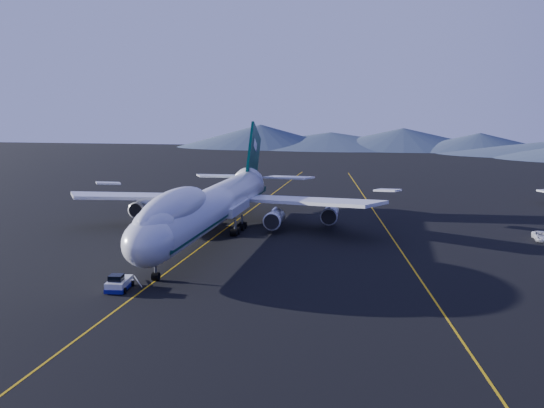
# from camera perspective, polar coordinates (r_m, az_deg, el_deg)

# --- Properties ---
(ground) EXTENTS (500.00, 500.00, 0.00)m
(ground) POSITION_cam_1_polar(r_m,az_deg,el_deg) (105.76, -5.56, -3.20)
(ground) COLOR black
(ground) RESTS_ON ground
(taxiway_line_main) EXTENTS (0.25, 220.00, 0.01)m
(taxiway_line_main) POSITION_cam_1_polar(r_m,az_deg,el_deg) (105.76, -5.56, -3.20)
(taxiway_line_main) COLOR #CB9A0B
(taxiway_line_main) RESTS_ON ground
(taxiway_line_side) EXTENTS (28.08, 198.09, 0.01)m
(taxiway_line_side) POSITION_cam_1_polar(r_m,az_deg,el_deg) (111.32, 10.95, -2.70)
(taxiway_line_side) COLOR #CB9A0B
(taxiway_line_side) RESTS_ON ground
(boeing_747) EXTENTS (59.62, 72.43, 19.37)m
(boeing_747) POSITION_cam_1_polar(r_m,az_deg,el_deg) (104.71, -5.60, -0.09)
(boeing_747) COLOR silver
(boeing_747) RESTS_ON ground
(pushback_tug) EXTENTS (3.13, 4.92, 2.04)m
(pushback_tug) POSITION_cam_1_polar(r_m,az_deg,el_deg) (78.45, -14.19, -7.36)
(pushback_tug) COLOR silver
(pushback_tug) RESTS_ON ground
(service_van) EXTENTS (2.49, 5.34, 1.48)m
(service_van) POSITION_cam_1_polar(r_m,az_deg,el_deg) (113.04, 24.05, -2.78)
(service_van) COLOR silver
(service_van) RESTS_ON ground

